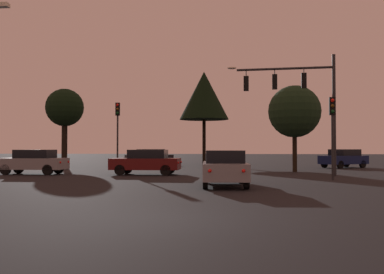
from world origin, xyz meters
The scene contains 12 objects.
ground_plane centered at (0.00, 24.50, 0.00)m, with size 168.00×168.00×0.00m, color black.
traffic_signal_mast_arm centered at (5.43, 16.08, 4.89)m, with size 6.34×0.72×7.12m.
traffic_light_corner_left centered at (6.51, 12.44, 2.97)m, with size 0.32×0.36×4.19m.
traffic_light_corner_right centered at (-6.53, 19.27, 3.37)m, with size 0.33×0.37×4.79m.
car_nearside_lane centered at (1.17, 8.56, 0.80)m, with size 2.08×4.40×1.52m.
car_crossing_left centered at (-3.76, 15.82, 0.80)m, with size 4.22×1.88×1.52m.
car_crossing_right centered at (-10.78, 15.51, 0.79)m, with size 4.14×1.77×1.52m.
car_far_lane centered at (-6.32, 29.38, 0.79)m, with size 4.49×3.79×1.52m.
car_parked_lot centered at (10.48, 26.33, 0.79)m, with size 4.27×3.75×1.52m.
tree_behind_sign centered at (-1.46, 32.46, 6.84)m, with size 4.89×4.89×9.25m.
tree_left_far centered at (5.65, 19.83, 4.10)m, with size 3.55×3.55×5.89m.
tree_center_horizon centered at (-13.78, 27.49, 5.22)m, with size 3.42×3.42×7.02m.
Camera 1 is at (1.63, -9.53, 1.61)m, focal length 39.69 mm.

